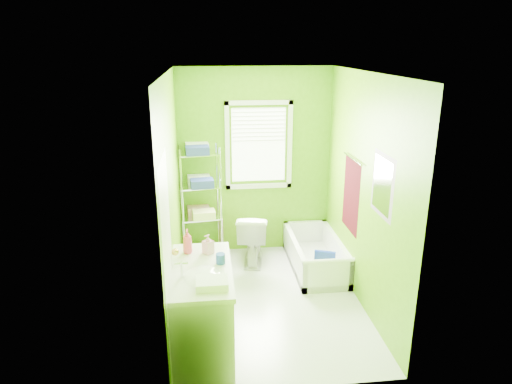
{
  "coord_description": "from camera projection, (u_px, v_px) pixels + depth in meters",
  "views": [
    {
      "loc": [
        -0.69,
        -4.65,
        2.88
      ],
      "look_at": [
        -0.12,
        0.25,
        1.27
      ],
      "focal_mm": 32.0,
      "sensor_mm": 36.0,
      "label": 1
    }
  ],
  "objects": [
    {
      "name": "door",
      "position": [
        169.0,
        268.0,
        4.0
      ],
      "size": [
        0.09,
        0.8,
        2.0
      ],
      "color": "white",
      "rests_on": "ground"
    },
    {
      "name": "toilet",
      "position": [
        253.0,
        237.0,
        6.22
      ],
      "size": [
        0.51,
        0.76,
        0.72
      ],
      "primitive_type": "imported",
      "rotation": [
        0.0,
        0.0,
        2.97
      ],
      "color": "white",
      "rests_on": "ground"
    },
    {
      "name": "ground",
      "position": [
        269.0,
        300.0,
        5.36
      ],
      "size": [
        2.9,
        2.9,
        0.0
      ],
      "primitive_type": "plane",
      "color": "silver",
      "rests_on": "ground"
    },
    {
      "name": "vanity",
      "position": [
        202.0,
        306.0,
        4.4
      ],
      "size": [
        0.59,
        1.15,
        1.12
      ],
      "color": "silver",
      "rests_on": "ground"
    },
    {
      "name": "window",
      "position": [
        259.0,
        141.0,
        6.21
      ],
      "size": [
        0.92,
        0.05,
        1.22
      ],
      "color": "white",
      "rests_on": "ground"
    },
    {
      "name": "wire_shelf_unit",
      "position": [
        201.0,
        190.0,
        6.18
      ],
      "size": [
        0.57,
        0.46,
        1.62
      ],
      "color": "silver",
      "rests_on": "ground"
    },
    {
      "name": "room_envelope",
      "position": [
        270.0,
        174.0,
        4.88
      ],
      "size": [
        2.14,
        2.94,
        2.62
      ],
      "color": "#518E06",
      "rests_on": "ground"
    },
    {
      "name": "bathtub",
      "position": [
        316.0,
        259.0,
        6.07
      ],
      "size": [
        0.63,
        1.36,
        0.44
      ],
      "color": "white",
      "rests_on": "ground"
    },
    {
      "name": "right_wall_decor",
      "position": [
        363.0,
        191.0,
        5.05
      ],
      "size": [
        0.04,
        1.48,
        1.17
      ],
      "color": "#3B060C",
      "rests_on": "ground"
    }
  ]
}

